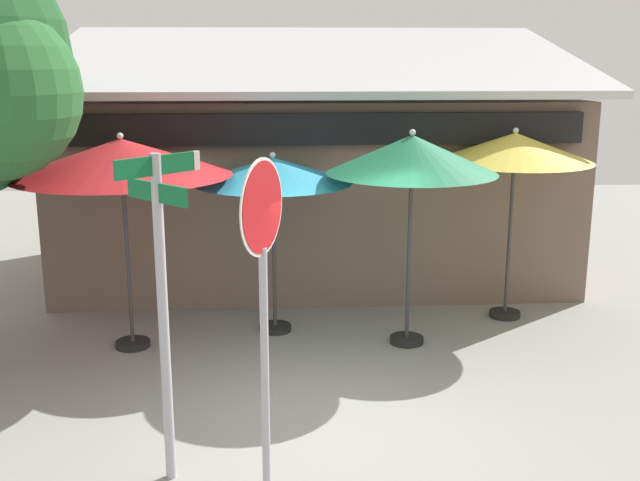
% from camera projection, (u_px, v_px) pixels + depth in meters
% --- Properties ---
extents(ground_plane, '(28.00, 28.00, 0.10)m').
position_uv_depth(ground_plane, '(321.00, 421.00, 7.96)').
color(ground_plane, gray).
extents(cafe_building, '(8.55, 4.85, 4.17)m').
position_uv_depth(cafe_building, '(313.00, 179.00, 13.03)').
color(cafe_building, '#705B4C').
rests_on(cafe_building, ground).
extents(street_sign_post, '(0.61, 0.61, 2.90)m').
position_uv_depth(street_sign_post, '(162.00, 289.00, 6.40)').
color(street_sign_post, '#A8AAB2').
rests_on(street_sign_post, ground).
extents(stop_sign, '(0.33, 0.73, 2.90)m').
position_uv_depth(stop_sign, '(263.00, 266.00, 6.11)').
color(stop_sign, '#A8AAB2').
rests_on(stop_sign, ground).
extents(patio_umbrella_crimson_left, '(2.70, 2.70, 2.75)m').
position_uv_depth(patio_umbrella_crimson_left, '(121.00, 158.00, 9.27)').
color(patio_umbrella_crimson_left, black).
rests_on(patio_umbrella_crimson_left, ground).
extents(patio_umbrella_teal_center, '(2.10, 2.10, 2.45)m').
position_uv_depth(patio_umbrella_teal_center, '(273.00, 172.00, 9.91)').
color(patio_umbrella_teal_center, black).
rests_on(patio_umbrella_teal_center, ground).
extents(patio_umbrella_forest_green_right, '(2.13, 2.13, 2.78)m').
position_uv_depth(patio_umbrella_forest_green_right, '(412.00, 156.00, 9.41)').
color(patio_umbrella_forest_green_right, black).
rests_on(patio_umbrella_forest_green_right, ground).
extents(patio_umbrella_mustard_far_right, '(2.13, 2.13, 2.71)m').
position_uv_depth(patio_umbrella_mustard_far_right, '(515.00, 149.00, 10.41)').
color(patio_umbrella_mustard_far_right, black).
rests_on(patio_umbrella_mustard_far_right, ground).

